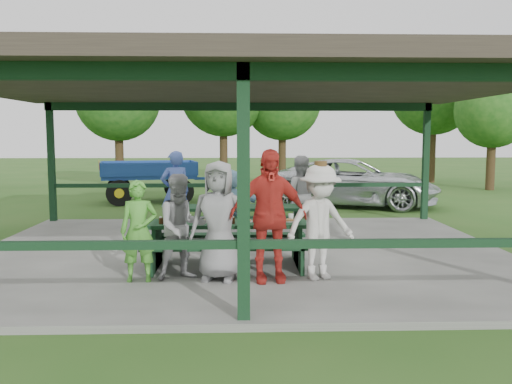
{
  "coord_description": "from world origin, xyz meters",
  "views": [
    {
      "loc": [
        -0.06,
        -10.08,
        2.28
      ],
      "look_at": [
        0.26,
        -0.3,
        1.25
      ],
      "focal_mm": 38.0,
      "sensor_mm": 36.0,
      "label": 1
    }
  ],
  "objects_px": {
    "contestant_grey_left": "(182,227)",
    "pickup_truck": "(352,183)",
    "contestant_green": "(139,231)",
    "contestant_red": "(268,216)",
    "farm_trailer": "(149,180)",
    "picnic_table_far": "(242,219)",
    "contestant_grey_mid": "(219,221)",
    "spectator_blue": "(175,192)",
    "contestant_white_fedora": "(320,222)",
    "spectator_grey": "(299,195)",
    "spectator_lblue": "(232,203)",
    "picnic_table_near": "(228,238)"
  },
  "relations": [
    {
      "from": "picnic_table_near",
      "to": "spectator_blue",
      "type": "height_order",
      "value": "spectator_blue"
    },
    {
      "from": "picnic_table_near",
      "to": "spectator_grey",
      "type": "bearing_deg",
      "value": 62.72
    },
    {
      "from": "contestant_grey_left",
      "to": "contestant_grey_mid",
      "type": "bearing_deg",
      "value": -25.69
    },
    {
      "from": "picnic_table_far",
      "to": "contestant_grey_mid",
      "type": "relative_size",
      "value": 1.45
    },
    {
      "from": "picnic_table_far",
      "to": "contestant_red",
      "type": "distance_m",
      "value": 2.99
    },
    {
      "from": "contestant_red",
      "to": "contestant_grey_mid",
      "type": "bearing_deg",
      "value": 166.79
    },
    {
      "from": "picnic_table_far",
      "to": "spectator_blue",
      "type": "height_order",
      "value": "spectator_blue"
    },
    {
      "from": "contestant_green",
      "to": "contestant_white_fedora",
      "type": "xyz_separation_m",
      "value": [
        2.71,
        0.03,
        0.12
      ]
    },
    {
      "from": "pickup_truck",
      "to": "spectator_grey",
      "type": "bearing_deg",
      "value": 174.87
    },
    {
      "from": "contestant_green",
      "to": "spectator_blue",
      "type": "xyz_separation_m",
      "value": [
        0.06,
        4.14,
        0.16
      ]
    },
    {
      "from": "picnic_table_near",
      "to": "contestant_grey_mid",
      "type": "bearing_deg",
      "value": -97.91
    },
    {
      "from": "contestant_green",
      "to": "pickup_truck",
      "type": "relative_size",
      "value": 0.28
    },
    {
      "from": "picnic_table_far",
      "to": "spectator_lblue",
      "type": "height_order",
      "value": "spectator_lblue"
    },
    {
      "from": "pickup_truck",
      "to": "contestant_grey_left",
      "type": "bearing_deg",
      "value": 171.74
    },
    {
      "from": "picnic_table_near",
      "to": "spectator_grey",
      "type": "distance_m",
      "value": 3.36
    },
    {
      "from": "contestant_grey_left",
      "to": "farm_trailer",
      "type": "relative_size",
      "value": 0.37
    },
    {
      "from": "spectator_grey",
      "to": "contestant_grey_mid",
      "type": "bearing_deg",
      "value": 71.36
    },
    {
      "from": "contestant_grey_left",
      "to": "pickup_truck",
      "type": "xyz_separation_m",
      "value": [
        4.55,
        9.19,
        -0.14
      ]
    },
    {
      "from": "contestant_green",
      "to": "farm_trailer",
      "type": "height_order",
      "value": "contestant_green"
    },
    {
      "from": "picnic_table_near",
      "to": "contestant_grey_left",
      "type": "xyz_separation_m",
      "value": [
        -0.68,
        -0.77,
        0.32
      ]
    },
    {
      "from": "farm_trailer",
      "to": "contestant_white_fedora",
      "type": "bearing_deg",
      "value": -80.4
    },
    {
      "from": "picnic_table_far",
      "to": "contestant_grey_left",
      "type": "bearing_deg",
      "value": -108.53
    },
    {
      "from": "contestant_green",
      "to": "farm_trailer",
      "type": "xyz_separation_m",
      "value": [
        -1.57,
        10.51,
        -0.12
      ]
    },
    {
      "from": "picnic_table_far",
      "to": "picnic_table_near",
      "type": "bearing_deg",
      "value": -97.06
    },
    {
      "from": "contestant_grey_mid",
      "to": "contestant_white_fedora",
      "type": "height_order",
      "value": "contestant_grey_mid"
    },
    {
      "from": "contestant_green",
      "to": "contestant_red",
      "type": "relative_size",
      "value": 0.77
    },
    {
      "from": "contestant_white_fedora",
      "to": "pickup_truck",
      "type": "height_order",
      "value": "contestant_white_fedora"
    },
    {
      "from": "contestant_white_fedora",
      "to": "spectator_grey",
      "type": "xyz_separation_m",
      "value": [
        0.12,
        3.8,
        -0.01
      ]
    },
    {
      "from": "picnic_table_near",
      "to": "picnic_table_far",
      "type": "bearing_deg",
      "value": 82.94
    },
    {
      "from": "contestant_white_fedora",
      "to": "spectator_blue",
      "type": "relative_size",
      "value": 0.98
    },
    {
      "from": "contestant_grey_left",
      "to": "picnic_table_far",
      "type": "bearing_deg",
      "value": 51.59
    },
    {
      "from": "picnic_table_near",
      "to": "contestant_grey_left",
      "type": "height_order",
      "value": "contestant_grey_left"
    },
    {
      "from": "picnic_table_far",
      "to": "contestant_white_fedora",
      "type": "distance_m",
      "value": 3.1
    },
    {
      "from": "spectator_lblue",
      "to": "pickup_truck",
      "type": "bearing_deg",
      "value": -125.07
    },
    {
      "from": "picnic_table_far",
      "to": "contestant_white_fedora",
      "type": "relative_size",
      "value": 1.46
    },
    {
      "from": "contestant_white_fedora",
      "to": "picnic_table_far",
      "type": "bearing_deg",
      "value": 92.97
    },
    {
      "from": "spectator_lblue",
      "to": "farm_trailer",
      "type": "bearing_deg",
      "value": -67.75
    },
    {
      "from": "contestant_green",
      "to": "contestant_red",
      "type": "height_order",
      "value": "contestant_red"
    },
    {
      "from": "contestant_white_fedora",
      "to": "contestant_green",
      "type": "bearing_deg",
      "value": 161.44
    },
    {
      "from": "contestant_green",
      "to": "spectator_blue",
      "type": "bearing_deg",
      "value": 85.34
    },
    {
      "from": "contestant_grey_mid",
      "to": "pickup_truck",
      "type": "distance_m",
      "value": 10.07
    },
    {
      "from": "spectator_grey",
      "to": "pickup_truck",
      "type": "distance_m",
      "value": 5.94
    },
    {
      "from": "spectator_blue",
      "to": "spectator_grey",
      "type": "distance_m",
      "value": 2.78
    },
    {
      "from": "spectator_blue",
      "to": "contestant_green",
      "type": "bearing_deg",
      "value": 67.31
    },
    {
      "from": "contestant_grey_mid",
      "to": "contestant_red",
      "type": "height_order",
      "value": "contestant_red"
    },
    {
      "from": "picnic_table_near",
      "to": "contestant_grey_left",
      "type": "bearing_deg",
      "value": -131.43
    },
    {
      "from": "contestant_white_fedora",
      "to": "farm_trailer",
      "type": "relative_size",
      "value": 0.42
    },
    {
      "from": "spectator_blue",
      "to": "pickup_truck",
      "type": "bearing_deg",
      "value": -156.52
    },
    {
      "from": "contestant_grey_left",
      "to": "contestant_white_fedora",
      "type": "bearing_deg",
      "value": -21.81
    },
    {
      "from": "contestant_grey_left",
      "to": "contestant_green",
      "type": "bearing_deg",
      "value": 169.53
    }
  ]
}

